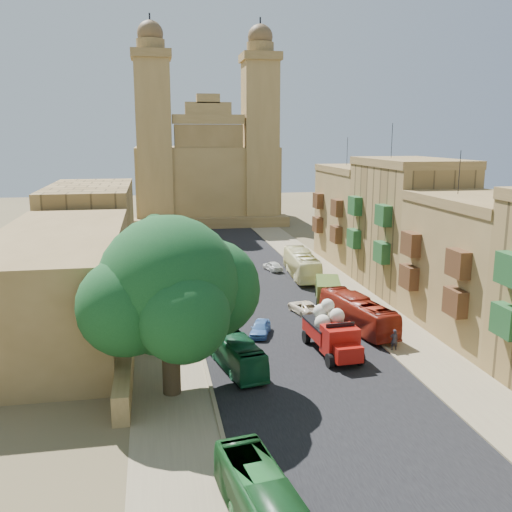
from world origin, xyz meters
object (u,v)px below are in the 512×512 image
object	(u,v)px
bus_green_north	(233,350)
pedestrian_a	(394,340)
street_tree_b	(158,275)
olive_pickup	(328,291)
car_blue_a	(260,328)
street_tree_d	(155,228)
car_cream	(305,307)
car_dkblue	(226,260)
street_tree_c	(156,247)
bus_cream_east	(302,264)
car_white_b	(273,266)
bus_red_east	(358,313)
ficus_tree	(170,290)
street_tree_a	(160,313)
car_blue_b	(193,239)
red_truck	(332,331)
pedestrian_c	(377,320)
car_white_a	(204,269)
church	(206,171)

from	to	relation	value
bus_green_north	pedestrian_a	distance (m)	12.56
street_tree_b	bus_green_north	xyz separation A→B (m)	(4.97, -16.40, -1.75)
olive_pickup	car_blue_a	bearing A→B (deg)	-134.95
street_tree_d	car_cream	xyz separation A→B (m)	(13.19, -29.41, -3.20)
street_tree_b	bus_green_north	size ratio (longest dim) A/B	0.51
bus_green_north	car_dkblue	distance (m)	32.38
street_tree_c	car_cream	xyz separation A→B (m)	(13.19, -17.41, -2.75)
bus_cream_east	car_white_b	xyz separation A→B (m)	(-2.65, 3.65, -0.91)
car_blue_a	street_tree_b	bearing A→B (deg)	147.11
car_dkblue	bus_red_east	bearing A→B (deg)	-67.52
car_cream	car_white_b	xyz separation A→B (m)	(0.65, 17.14, 0.01)
ficus_tree	pedestrian_a	distance (m)	18.45
street_tree_a	car_white_b	xyz separation A→B (m)	(13.85, 23.73, -2.28)
bus_red_east	bus_cream_east	bearing A→B (deg)	-100.22
bus_cream_east	car_blue_a	world-z (taller)	bus_cream_east
street_tree_b	street_tree_c	world-z (taller)	street_tree_c
ficus_tree	bus_cream_east	xyz separation A→B (m)	(15.90, 28.08, -5.27)
car_dkblue	car_blue_b	world-z (taller)	car_dkblue
red_truck	pedestrian_c	bearing A→B (deg)	37.63
bus_green_north	bus_cream_east	world-z (taller)	bus_cream_east
street_tree_a	car_blue_a	xyz separation A→B (m)	(8.07, 1.56, -2.26)
red_truck	bus_cream_east	distance (m)	23.73
street_tree_b	red_truck	size ratio (longest dim) A/B	0.64
bus_green_north	car_white_a	xyz separation A→B (m)	(0.54, 27.78, -0.55)
red_truck	bus_cream_east	world-z (taller)	red_truck
red_truck	car_dkblue	world-z (taller)	red_truck
car_white_a	car_dkblue	world-z (taller)	car_dkblue
olive_pickup	bus_green_north	size ratio (longest dim) A/B	0.65
car_blue_a	pedestrian_c	distance (m)	9.84
car_blue_b	pedestrian_a	size ratio (longest dim) A/B	2.35
ficus_tree	pedestrian_a	bearing A→B (deg)	14.66
street_tree_c	bus_red_east	size ratio (longest dim) A/B	0.51
car_white_a	car_dkblue	size ratio (longest dim) A/B	0.82
red_truck	car_blue_b	xyz separation A→B (m)	(-6.89, 46.92, -1.10)
street_tree_d	red_truck	xyz separation A→B (m)	(12.62, -39.32, -2.04)
bus_red_east	car_blue_a	world-z (taller)	bus_red_east
street_tree_d	car_dkblue	bearing A→B (deg)	-43.39
ficus_tree	street_tree_b	bearing A→B (deg)	91.72
car_white_b	pedestrian_a	bearing A→B (deg)	83.98
street_tree_c	car_dkblue	bearing A→B (deg)	23.27
red_truck	church	bearing A→B (deg)	92.14
street_tree_a	olive_pickup	distance (m)	19.38
ficus_tree	bus_green_north	bearing A→B (deg)	39.39
church	pedestrian_c	xyz separation A→B (m)	(7.87, -65.89, -8.55)
bus_green_north	red_truck	bearing A→B (deg)	-3.48
pedestrian_c	car_white_a	bearing A→B (deg)	-129.61
red_truck	car_white_a	xyz separation A→B (m)	(-7.11, 26.70, -1.09)
street_tree_b	street_tree_d	size ratio (longest dim) A/B	0.78
street_tree_c	bus_red_east	bearing A→B (deg)	-53.52
street_tree_c	bus_cream_east	world-z (taller)	street_tree_c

